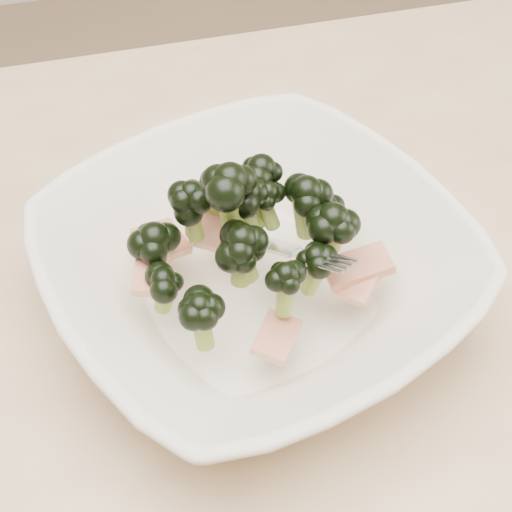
# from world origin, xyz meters

# --- Properties ---
(dining_table) EXTENTS (1.20, 0.80, 0.75)m
(dining_table) POSITION_xyz_m (0.00, 0.00, 0.65)
(dining_table) COLOR tan
(dining_table) RESTS_ON ground
(broccoli_dish) EXTENTS (0.38, 0.38, 0.14)m
(broccoli_dish) POSITION_xyz_m (0.08, 0.02, 0.79)
(broccoli_dish) COLOR beige
(broccoli_dish) RESTS_ON dining_table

